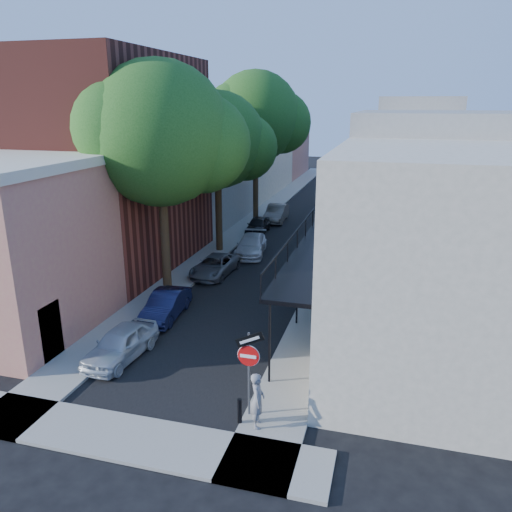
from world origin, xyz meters
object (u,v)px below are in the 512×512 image
Objects in this scene: parked_car_a at (121,344)px; parked_car_d at (251,245)px; parked_car_b at (166,305)px; parked_car_e at (258,225)px; oak_near at (170,137)px; oak_far at (262,118)px; oak_mid at (224,142)px; parked_car_f at (277,213)px; sign_post at (249,359)px; bollard at (240,411)px; parked_car_c at (215,266)px; pedestrian at (258,400)px.

parked_car_d is (1.03, 14.55, -0.01)m from parked_car_a.
parked_car_a is at bearing -101.83° from parked_car_d.
parked_car_e is at bearing 86.08° from parked_car_b.
oak_near is 0.96× the size of oak_far.
parked_car_a is 1.00× the size of parked_car_b.
oak_mid is 11.29m from parked_car_f.
parked_car_a reaches higher than parked_car_e.
parked_car_a is at bearing -86.87° from oak_mid.
oak_near is at bearing 125.09° from sign_post.
parked_car_b is (0.77, -2.99, -7.27)m from oak_near.
bollard is 17.93m from parked_car_d.
parked_car_c is 0.93× the size of parked_car_d.
bollard is at bearing -22.08° from parked_car_a.
pedestrian reaches higher than parked_car_d.
parked_car_d is 5.55m from parked_car_e.
parked_car_d is at bearing -81.72° from parked_car_e.
parked_car_d reaches higher than parked_car_c.
parked_car_b is at bearing 29.74° from pedestrian.
oak_mid is 8.16m from parked_car_c.
oak_mid is 0.86× the size of oak_far.
sign_post is 19.14m from oak_mid.
oak_far is 15.90m from parked_car_c.
oak_far is (0.06, 9.04, 1.20)m from oak_mid.
oak_far is at bearing 103.91° from sign_post.
parked_car_e is at bearing 104.47° from sign_post.
parked_car_a is (0.77, -6.98, -7.25)m from oak_near.
oak_far is at bearing 92.94° from parked_car_d.
oak_far reaches higher than parked_car_b.
parked_car_d is at bearing 105.66° from sign_post.
parked_car_a is (0.82, -14.95, -6.43)m from oak_mid.
parked_car_c is at bearing -91.60° from parked_car_e.
parked_car_f is (0.46, 4.18, 0.09)m from parked_car_e.
parked_car_b is (0.75, -20.00, -7.65)m from oak_far.
oak_far is 6.82× the size of pedestrian.
sign_post reaches higher than parked_car_a.
parked_car_a is at bearing 53.14° from pedestrian.
parked_car_e is at bearing 80.81° from oak_mid.
oak_far is at bearing -173.27° from parked_car_f.
parked_car_a is (-5.60, 2.78, 0.11)m from bollard.
oak_near is 1.12× the size of oak_mid.
bollard is at bearing -83.01° from parked_car_d.
parked_car_c is (-5.62, 12.41, -1.48)m from sign_post.
sign_post is at bearing -77.95° from parked_car_e.
parked_car_f reaches higher than parked_car_b.
pedestrian is (6.02, -12.89, 0.44)m from parked_car_c.
parked_car_f is at bearing -0.62° from pedestrian.
parked_car_d reaches higher than parked_car_e.
parked_car_c is 0.95× the size of parked_car_f.
bollard is 19.96m from oak_mid.
parked_car_c is at bearing 12.48° from pedestrian.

